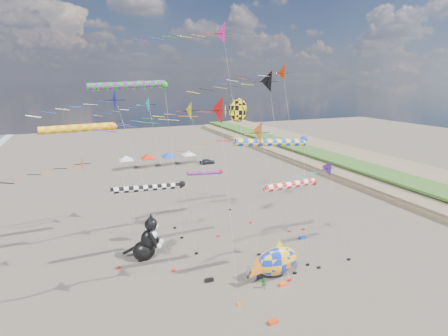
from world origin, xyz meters
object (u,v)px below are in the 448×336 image
cat_inflatable (146,237)px  child_green (264,283)px  fish_inflatable (277,261)px  parked_car (207,161)px  child_blue (257,274)px  person_adult (248,272)px

cat_inflatable → child_green: 14.64m
cat_inflatable → fish_inflatable: (11.85, -9.57, -0.70)m
parked_car → child_blue: bearing=162.9°
cat_inflatable → parked_car: size_ratio=1.42×
fish_inflatable → cat_inflatable: bearing=141.1°
child_green → child_blue: bearing=115.0°
child_blue → child_green: bearing=-136.6°
person_adult → child_blue: person_adult is taller
person_adult → parked_car: 51.81m
person_adult → child_green: 2.23m
cat_inflatable → parked_car: bearing=85.7°
person_adult → child_green: size_ratio=1.48×
cat_inflatable → child_blue: (10.03, -8.79, -2.23)m
child_green → parked_car: (12.75, 52.13, 0.06)m
cat_inflatable → parked_car: (22.46, 41.39, -2.08)m
fish_inflatable → person_adult: (-2.84, 0.93, -1.15)m
child_blue → parked_car: (12.43, 50.18, 0.15)m
person_adult → child_blue: bearing=-5.2°
child_green → person_adult: bearing=142.9°
fish_inflatable → child_blue: fish_inflatable is taller
parked_car → fish_inflatable: bearing=165.0°
cat_inflatable → fish_inflatable: 15.25m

